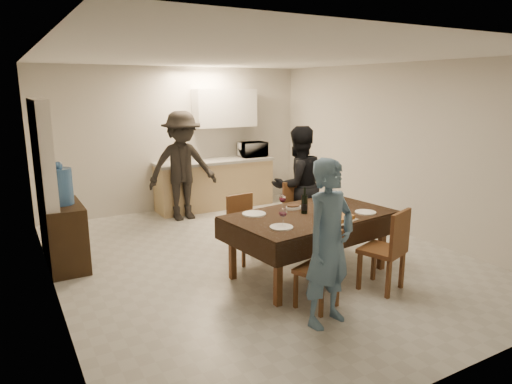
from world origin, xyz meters
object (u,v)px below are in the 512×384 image
(console, at_px, (65,236))
(person_kitchen, at_px, (182,166))
(microwave, at_px, (253,149))
(dining_table, at_px, (310,216))
(person_far, at_px, (298,185))
(water_jug, at_px, (60,187))
(wine_bottle, at_px, (305,200))
(water_pitcher, at_px, (336,203))
(person_near, at_px, (329,243))
(savoury_tart, at_px, (337,218))

(console, distance_m, person_kitchen, 2.52)
(console, height_order, microwave, microwave)
(dining_table, bearing_deg, person_far, 55.58)
(console, distance_m, water_jug, 0.64)
(wine_bottle, bearing_deg, dining_table, -45.00)
(console, bearing_deg, person_far, -11.80)
(microwave, bearing_deg, console, 25.57)
(person_kitchen, bearing_deg, water_jug, -147.60)
(water_jug, bearing_deg, console, 0.00)
(dining_table, xyz_separation_m, wine_bottle, (-0.05, 0.05, 0.19))
(dining_table, relative_size, water_jug, 4.63)
(water_pitcher, distance_m, person_kitchen, 3.17)
(console, bearing_deg, microwave, 25.57)
(person_near, bearing_deg, savoury_tart, 34.05)
(console, bearing_deg, person_near, -54.02)
(water_jug, xyz_separation_m, person_kitchen, (2.08, 1.32, -0.12))
(water_jug, height_order, water_pitcher, water_jug)
(console, relative_size, savoury_tart, 2.18)
(wine_bottle, bearing_deg, microwave, 70.56)
(savoury_tart, distance_m, person_near, 0.93)
(dining_table, height_order, person_kitchen, person_kitchen)
(water_jug, height_order, person_kitchen, person_kitchen)
(wine_bottle, distance_m, person_kitchen, 3.00)
(water_pitcher, bearing_deg, person_far, 79.70)
(dining_table, relative_size, microwave, 4.05)
(person_far, bearing_deg, console, -9.92)
(dining_table, relative_size, wine_bottle, 6.57)
(water_pitcher, bearing_deg, person_kitchen, 104.87)
(console, bearing_deg, dining_table, -33.70)
(dining_table, distance_m, person_far, 1.19)
(water_pitcher, distance_m, microwave, 3.61)
(wine_bottle, bearing_deg, water_jug, 146.57)
(person_far, bearing_deg, water_jug, -9.92)
(water_jug, xyz_separation_m, person_near, (1.99, -2.75, -0.24))
(console, xyz_separation_m, wine_bottle, (2.49, -1.65, 0.51))
(microwave, xyz_separation_m, person_kitchen, (-1.62, -0.45, -0.13))
(console, distance_m, person_far, 3.19)
(console, xyz_separation_m, person_far, (3.09, -0.65, 0.44))
(wine_bottle, xyz_separation_m, water_pitcher, (0.40, -0.10, -0.06))
(console, bearing_deg, water_jug, 0.00)
(wine_bottle, distance_m, person_far, 1.17)
(water_jug, distance_m, savoury_tart, 3.37)
(savoury_tart, height_order, person_kitchen, person_kitchen)
(water_jug, bearing_deg, person_near, -54.02)
(savoury_tart, height_order, person_near, person_near)
(dining_table, bearing_deg, person_kitchen, 91.97)
(console, distance_m, water_pitcher, 3.41)
(dining_table, xyz_separation_m, person_far, (0.55, 1.05, 0.12))
(wine_bottle, relative_size, person_kitchen, 0.17)
(water_jug, distance_m, person_near, 3.40)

